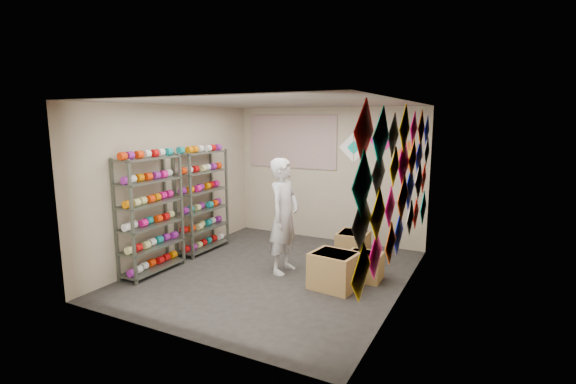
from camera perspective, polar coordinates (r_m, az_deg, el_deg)
The scene contains 12 objects.
ground at distance 6.88m, azimuth -1.92°, elevation -11.05°, with size 4.50×4.50×0.00m, color black.
room_walls at distance 6.48m, azimuth -2.00°, elevation 2.67°, with size 4.50×4.50×4.50m.
shelf_rack_front at distance 7.01m, azimuth -18.31°, elevation -3.05°, with size 0.40×1.10×1.90m, color #4C5147.
shelf_rack_back at distance 7.95m, azimuth -11.65°, elevation -1.26°, with size 0.40×1.10×1.90m, color #4C5147.
string_spools at distance 7.45m, azimuth -14.80°, elevation -1.39°, with size 0.12×2.36×0.12m.
kite_wall_display at distance 5.74m, azimuth 15.29°, elevation 1.38°, with size 0.06×4.28×2.04m.
back_wall_kites at distance 8.14m, azimuth 12.26°, elevation 5.90°, with size 1.62×0.02×0.77m.
poster at distance 8.78m, azimuth 0.53°, elevation 6.90°, with size 2.00×0.01×1.10m, color #6954B7.
shopkeeper at distance 6.69m, azimuth -0.57°, elevation -3.31°, with size 0.45×0.68×1.86m, color silver.
carton_a at distance 6.27m, azimuth 6.32°, elevation -10.62°, with size 0.64×0.54×0.54m, color olive.
carton_b at distance 6.67m, azimuth 10.43°, elevation -9.95°, with size 0.52×0.42×0.42m, color olive.
carton_c at distance 7.53m, azimuth 8.89°, elevation -7.30°, with size 0.52×0.57×0.50m, color olive.
Camera 1 is at (3.13, -5.61, 2.46)m, focal length 26.00 mm.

